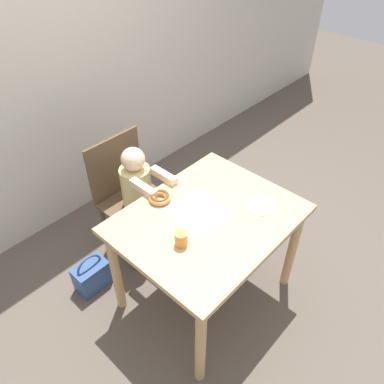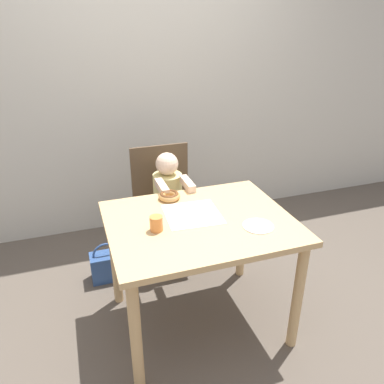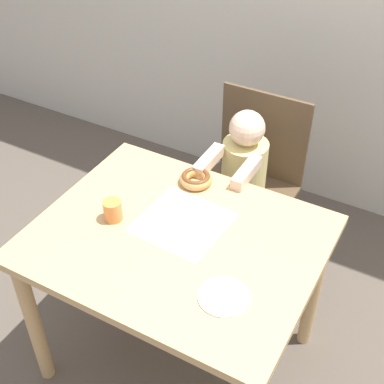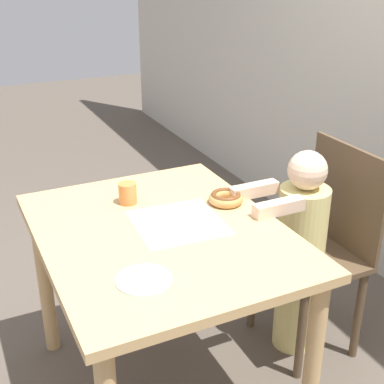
# 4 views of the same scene
# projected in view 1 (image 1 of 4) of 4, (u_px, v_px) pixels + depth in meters

# --- Properties ---
(ground_plane) EXTENTS (12.00, 12.00, 0.00)m
(ground_plane) POSITION_uv_depth(u_px,v_px,m) (205.00, 292.00, 2.67)
(ground_plane) COLOR brown
(wall_back) EXTENTS (8.00, 0.05, 2.50)m
(wall_back) POSITION_uv_depth(u_px,v_px,m) (54.00, 67.00, 2.61)
(wall_back) COLOR beige
(wall_back) RESTS_ON ground_plane
(dining_table) EXTENTS (1.04, 0.84, 0.75)m
(dining_table) POSITION_uv_depth(u_px,v_px,m) (208.00, 230.00, 2.26)
(dining_table) COLOR tan
(dining_table) RESTS_ON ground_plane
(chair) EXTENTS (0.45, 0.37, 0.93)m
(chair) POSITION_uv_depth(u_px,v_px,m) (128.00, 195.00, 2.73)
(chair) COLOR brown
(chair) RESTS_ON ground_plane
(child_figure) EXTENTS (0.23, 0.40, 0.94)m
(child_figure) POSITION_uv_depth(u_px,v_px,m) (139.00, 202.00, 2.68)
(child_figure) COLOR #E0D17F
(child_figure) RESTS_ON ground_plane
(donut) EXTENTS (0.14, 0.14, 0.04)m
(donut) POSITION_uv_depth(u_px,v_px,m) (160.00, 197.00, 2.28)
(donut) COLOR tan
(donut) RESTS_ON dining_table
(napkin) EXTENTS (0.33, 0.33, 0.00)m
(napkin) POSITION_uv_depth(u_px,v_px,m) (197.00, 212.00, 2.21)
(napkin) COLOR white
(napkin) RESTS_ON dining_table
(handbag) EXTENTS (0.24, 0.15, 0.31)m
(handbag) POSITION_uv_depth(u_px,v_px,m) (92.00, 275.00, 2.64)
(handbag) COLOR #2D4C84
(handbag) RESTS_ON ground_plane
(cup) EXTENTS (0.07, 0.07, 0.08)m
(cup) POSITION_uv_depth(u_px,v_px,m) (181.00, 239.00, 2.00)
(cup) COLOR orange
(cup) RESTS_ON dining_table
(plate) EXTENTS (0.17, 0.17, 0.01)m
(plate) POSITION_uv_depth(u_px,v_px,m) (260.00, 206.00, 2.25)
(plate) COLOR white
(plate) RESTS_ON dining_table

